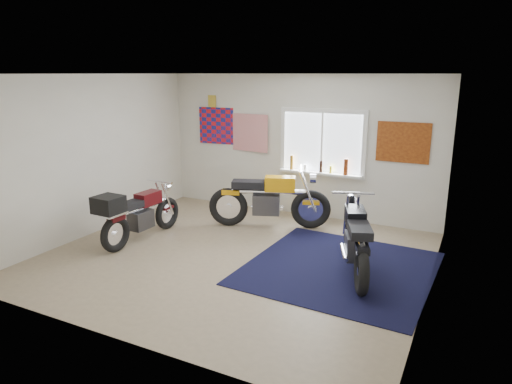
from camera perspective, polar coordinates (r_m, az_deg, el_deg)
The scene contains 10 objects.
ground at distance 7.02m, azimuth -2.58°, elevation -8.07°, with size 5.50×5.50×0.00m, color #9E896B.
room_shell at distance 6.57m, azimuth -2.74°, elevation 5.25°, with size 5.50×5.50×5.50m.
navy_rug at distance 6.73m, azimuth 10.39°, elevation -9.31°, with size 2.50×2.60×0.01m, color black.
window_assembly at distance 8.65m, azimuth 8.26°, elevation 5.58°, with size 1.66×0.17×1.26m.
oil_bottles at distance 8.63m, azimuth 8.44°, elevation 3.25°, with size 1.15×0.09×0.30m.
flag_display at distance 9.60m, azimuth -5.52°, elevation 11.24°, with size 1.60×0.10×1.17m.
triumph_poster at distance 8.30m, azimuth 17.91°, elevation 5.91°, with size 0.90×0.03×0.70m, color #A54C14.
yellow_triumph at distance 8.19m, azimuth 1.61°, elevation -1.11°, with size 2.11×0.97×1.11m.
black_chrome_bike at distance 6.51m, azimuth 12.32°, elevation -6.03°, with size 0.90×1.91×1.03m.
maroon_tourer at distance 7.70m, azimuth -14.78°, elevation -2.68°, with size 0.55×1.83×0.93m.
Camera 1 is at (3.17, -5.65, 2.71)m, focal length 32.00 mm.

